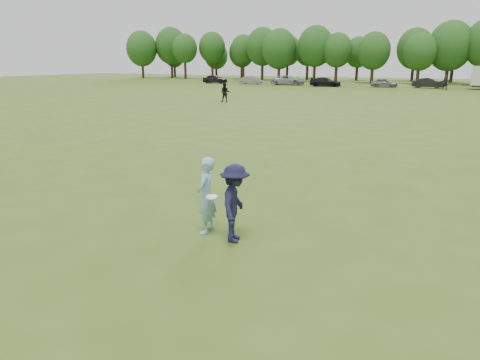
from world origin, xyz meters
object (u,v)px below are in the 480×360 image
Objects in this scene: car_d at (325,82)px; car_e at (384,83)px; defender at (235,203)px; player_far_a at (225,92)px; car_a at (215,79)px; car_c at (288,80)px; player_far_d at (446,83)px; car_b at (251,80)px; car_f at (428,83)px; thrower at (206,195)px.

car_e is at bearing -83.04° from car_d.
defender is at bearing -177.79° from car_e.
car_d is at bearing 69.97° from player_far_a.
car_c reaches higher than car_a.
car_d is at bearing 162.44° from player_far_d.
car_b is at bearing -90.55° from car_a.
car_c is at bearing 87.51° from car_e.
car_b is at bearing 85.72° from car_c.
car_f reaches higher than car_b.
car_c reaches higher than car_e.
player_far_d is 0.35× the size of car_c.
car_a is at bearing 88.56° from car_b.
car_d is (-14.80, 59.31, -0.19)m from defender.
player_far_d is at bearing -96.14° from car_a.
defender is at bearing -108.04° from player_far_d.
thrower is 0.97× the size of player_far_a.
thrower reaches higher than car_a.
player_far_a is 36.08m from car_a.
player_far_a is at bearing 172.51° from car_d.
car_d is at bearing -96.23° from car_a.
car_a is at bearing 86.12° from car_c.
defender is at bearing -167.65° from car_c.
player_far_a reaches higher than car_f.
car_c is at bearing 72.95° from car_d.
player_far_a reaches higher than car_e.
car_e is 6.17m from car_f.
thrower is 0.32× the size of car_c.
defender is 0.40× the size of car_a.
defender is at bearing -170.70° from car_d.
defender is 64.52m from car_c.
thrower is 0.41× the size of car_f.
player_far_d is (2.29, 58.78, 0.10)m from defender.
car_d is 14.96m from car_f.
car_d is 8.79m from car_e.
car_e reaches higher than car_b.
defender is 0.37× the size of car_d.
thrower is 60.77m from car_d.
player_far_a reaches higher than defender.
car_b is at bearing 161.07° from player_far_d.
thrower reaches higher than car_b.
player_far_d is 17.10m from car_d.
defender is 0.31× the size of car_c.
player_far_d is at bearing 40.60° from player_far_a.
car_a reaches higher than car_b.
car_f is at bearing -16.40° from defender.
player_far_d is 0.50× the size of car_e.
player_far_d reaches higher than car_d.
player_far_a is 0.95× the size of player_far_d.
thrower is at bearing -178.55° from car_e.
car_e is (28.94, 1.08, -0.08)m from car_a.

